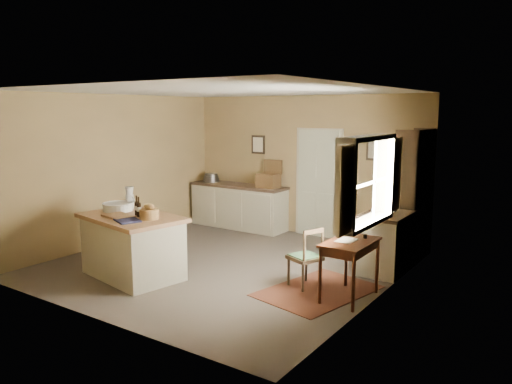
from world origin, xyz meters
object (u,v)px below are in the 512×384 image
desk_chair (305,258)px  shelving_unit (416,195)px  right_cabinet (388,241)px  sideboard (239,205)px  work_island (132,244)px  writing_desk (350,249)px

desk_chair → shelving_unit: 2.42m
right_cabinet → sideboard: bearing=164.0°
work_island → desk_chair: 2.52m
writing_desk → desk_chair: (-0.68, 0.05, -0.25)m
writing_desk → work_island: bearing=-162.0°
work_island → right_cabinet: (2.98, 2.38, -0.02)m
desk_chair → right_cabinet: (0.68, 1.36, 0.04)m
sideboard → shelving_unit: 3.75m
desk_chair → right_cabinet: right_cabinet is taller
shelving_unit → right_cabinet: bearing=-100.8°
writing_desk → desk_chair: 0.73m
sideboard → work_island: bearing=-80.7°
writing_desk → shelving_unit: shelving_unit is taller
desk_chair → shelving_unit: size_ratio=0.39×
writing_desk → desk_chair: bearing=175.6°
shelving_unit → desk_chair: bearing=-111.1°
work_island → shelving_unit: size_ratio=0.80×
desk_chair → sideboard: bearing=162.5°
sideboard → right_cabinet: bearing=-16.0°
writing_desk → right_cabinet: size_ratio=0.76×
right_cabinet → writing_desk: bearing=-90.0°
right_cabinet → shelving_unit: shelving_unit is taller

